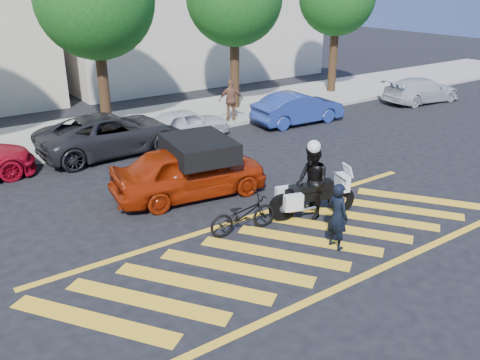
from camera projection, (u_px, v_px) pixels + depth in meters
ground at (293, 246)px, 12.31m from camera, size 90.00×90.00×0.00m
sidewalk at (108, 129)px, 21.41m from camera, size 60.00×5.00×0.15m
crosswalk at (292, 246)px, 12.29m from camera, size 12.33×4.00×0.01m
tree_center at (98, 4)px, 19.65m from camera, size 4.60×4.60×7.56m
tree_right at (236, 1)px, 23.12m from camera, size 4.40×4.40×7.41m
tree_far_right at (338, 0)px, 26.62m from camera, size 4.00×4.00×7.10m
officer_bike at (337, 216)px, 11.98m from camera, size 0.41×0.61×1.65m
bicycle at (243, 214)px, 12.84m from camera, size 1.91×0.82×0.98m
police_motorcycle at (311, 196)px, 13.65m from camera, size 2.43×1.16×1.10m
officer_moto at (312, 182)px, 13.49m from camera, size 1.00×1.15×2.00m
red_convertible at (190, 171)px, 14.87m from camera, size 4.79×2.47×1.56m
parked_mid_left at (111, 134)px, 18.55m from camera, size 5.38×2.61×1.47m
parked_mid_right at (186, 124)px, 20.26m from camera, size 3.57×1.44×1.21m
parked_right at (298, 108)px, 22.33m from camera, size 4.27×1.73×1.38m
parked_far_right at (422, 90)px, 26.14m from camera, size 4.50×2.20×1.26m
pedestrian_right at (231, 100)px, 22.15m from camera, size 1.15×0.87×1.82m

